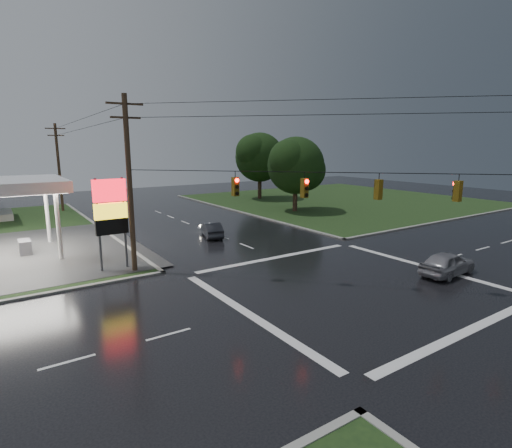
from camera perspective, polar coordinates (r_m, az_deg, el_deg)
ground at (r=24.02m, az=13.09°, el=-8.51°), size 120.00×120.00×0.00m
grass_ne at (r=59.94m, az=12.04°, el=3.36°), size 36.00×36.00×0.08m
pylon_sign at (r=26.81m, az=-20.06°, el=2.00°), size 2.00×0.35×6.00m
utility_pole_nw at (r=25.91m, az=-17.62°, el=5.67°), size 2.20×0.32×11.00m
utility_pole_n at (r=53.82m, az=-26.34°, el=7.39°), size 2.20×0.32×10.50m
traffic_signals at (r=22.70m, az=13.88°, el=7.08°), size 26.87×26.87×1.47m
tree_ne_near at (r=48.45m, az=5.82°, el=8.30°), size 7.99×6.80×8.98m
tree_ne_far at (r=59.82m, az=0.66°, el=9.49°), size 8.46×7.20×9.80m
car_north at (r=35.41m, az=-6.35°, el=-0.80°), size 2.46×4.21×1.31m
car_crossing at (r=27.69m, az=25.66°, el=-5.09°), size 4.46×2.01×1.49m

